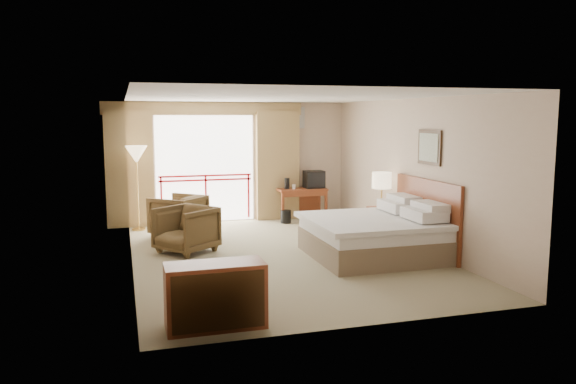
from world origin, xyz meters
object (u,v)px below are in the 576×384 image
object	(u,v)px
bed	(376,235)
nightstand	(382,224)
desk	(301,195)
armchair_near	(187,252)
wastebasket	(286,217)
floor_lamp	(136,158)
table_lamp	(382,181)
armchair_far	(179,236)
side_table	(173,221)
tv	(314,179)
dresser	(215,296)

from	to	relation	value
bed	nightstand	world-z (taller)	bed
desk	armchair_near	xyz separation A→B (m)	(-2.91, -2.45, -0.57)
wastebasket	floor_lamp	world-z (taller)	floor_lamp
table_lamp	armchair_far	distance (m)	4.17
desk	side_table	world-z (taller)	desk
bed	table_lamp	size ratio (longest dim) A/B	3.22
tv	wastebasket	bearing A→B (deg)	-158.92
table_lamp	floor_lamp	size ratio (longest dim) A/B	0.37
table_lamp	desk	world-z (taller)	table_lamp
armchair_far	armchair_near	distance (m)	1.41
table_lamp	dresser	xyz separation A→B (m)	(-3.83, -3.68, -0.77)
table_lamp	floor_lamp	distance (m)	5.05
desk	side_table	distance (m)	3.39
armchair_far	floor_lamp	bearing A→B (deg)	-97.16
nightstand	floor_lamp	distance (m)	5.20
side_table	armchair_near	bearing A→B (deg)	-81.81
tv	dresser	distance (m)	6.93
wastebasket	armchair_near	xyz separation A→B (m)	(-2.45, -2.11, -0.15)
dresser	desk	bearing A→B (deg)	63.04
bed	wastebasket	distance (m)	3.41
armchair_far	dresser	world-z (taller)	dresser
bed	armchair_near	distance (m)	3.32
wastebasket	dresser	bearing A→B (deg)	-113.55
bed	table_lamp	bearing A→B (deg)	60.55
tv	floor_lamp	distance (m)	4.00
side_table	dresser	bearing A→B (deg)	-89.27
table_lamp	tv	size ratio (longest dim) A/B	1.48
desk	wastebasket	size ratio (longest dim) A/B	3.85
floor_lamp	armchair_far	bearing A→B (deg)	-49.02
dresser	armchair_far	bearing A→B (deg)	88.08
armchair_near	side_table	bearing A→B (deg)	150.49
nightstand	side_table	distance (m)	4.03
armchair_far	table_lamp	bearing A→B (deg)	111.22
table_lamp	desk	distance (m)	2.66
side_table	wastebasket	bearing A→B (deg)	23.85
armchair_far	floor_lamp	world-z (taller)	floor_lamp
desk	floor_lamp	bearing A→B (deg)	-176.98
table_lamp	side_table	bearing A→B (deg)	165.95
armchair_near	wastebasket	bearing A→B (deg)	93.10
nightstand	tv	world-z (taller)	tv
side_table	dresser	size ratio (longest dim) A/B	0.52
tv	armchair_near	bearing A→B (deg)	-142.27
bed	side_table	xyz separation A→B (m)	(-3.20, 2.20, 0.02)
tv	bed	bearing A→B (deg)	-91.29
floor_lamp	side_table	bearing A→B (deg)	-65.06
bed	floor_lamp	size ratio (longest dim) A/B	1.20
floor_lamp	table_lamp	bearing A→B (deg)	-26.80
bed	nightstand	size ratio (longest dim) A/B	3.38
bed	tv	xyz separation A→B (m)	(0.15, 3.62, 0.56)
armchair_far	armchair_near	xyz separation A→B (m)	(-0.00, -1.41, 0.00)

